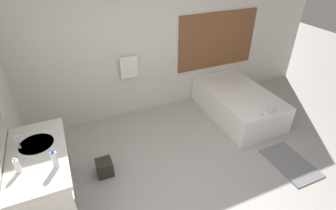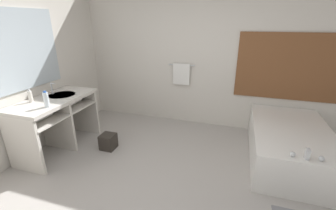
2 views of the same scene
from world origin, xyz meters
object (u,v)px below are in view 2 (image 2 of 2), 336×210
(soap_dispenser, at_px, (30,96))
(waste_bin, at_px, (108,142))
(bathtub, at_px, (289,143))
(water_bottle_1, at_px, (46,100))

(soap_dispenser, bearing_deg, waste_bin, 26.18)
(bathtub, xyz_separation_m, soap_dispenser, (-3.57, -0.96, 0.65))
(bathtub, bearing_deg, water_bottle_1, -161.96)
(soap_dispenser, distance_m, waste_bin, 1.28)
(bathtub, height_order, soap_dispenser, soap_dispenser)
(bathtub, distance_m, water_bottle_1, 3.43)
(water_bottle_1, xyz_separation_m, waste_bin, (0.53, 0.52, -0.83))
(water_bottle_1, bearing_deg, waste_bin, 44.81)
(bathtub, bearing_deg, waste_bin, -169.01)
(bathtub, xyz_separation_m, water_bottle_1, (-3.20, -1.04, 0.67))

